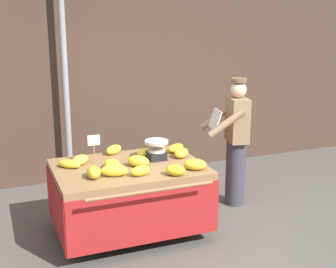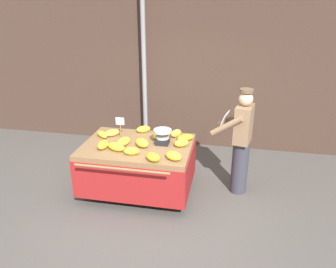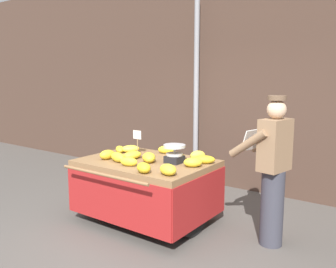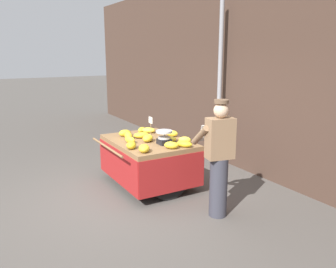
# 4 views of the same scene
# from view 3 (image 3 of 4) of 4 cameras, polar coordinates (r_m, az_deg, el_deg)

# --- Properties ---
(ground_plane) EXTENTS (60.00, 60.00, 0.00)m
(ground_plane) POSITION_cam_3_polar(r_m,az_deg,el_deg) (4.26, -4.51, -17.59)
(ground_plane) COLOR #514C47
(back_wall) EXTENTS (16.00, 0.24, 3.97)m
(back_wall) POSITION_cam_3_polar(r_m,az_deg,el_deg) (6.19, 12.40, 9.54)
(back_wall) COLOR #473328
(back_wall) RESTS_ON ground
(street_pole) EXTENTS (0.09, 0.09, 3.36)m
(street_pole) POSITION_cam_3_polar(r_m,az_deg,el_deg) (6.25, 4.55, 6.89)
(street_pole) COLOR gray
(street_pole) RESTS_ON ground
(banana_cart) EXTENTS (1.69, 1.41, 0.84)m
(banana_cart) POSITION_cam_3_polar(r_m,az_deg,el_deg) (4.71, -3.50, -6.78)
(banana_cart) COLOR olive
(banana_cart) RESTS_ON ground
(weighing_scale) EXTENTS (0.28, 0.28, 0.24)m
(weighing_scale) POSITION_cam_3_polar(r_m,az_deg,el_deg) (4.49, 1.03, -3.19)
(weighing_scale) COLOR black
(weighing_scale) RESTS_ON banana_cart
(price_sign) EXTENTS (0.14, 0.01, 0.34)m
(price_sign) POSITION_cam_3_polar(r_m,az_deg,el_deg) (4.99, -4.97, -0.49)
(price_sign) COLOR #997A51
(price_sign) RESTS_ON banana_cart
(banana_bunch_0) EXTENTS (0.26, 0.24, 0.12)m
(banana_bunch_0) POSITION_cam_3_polar(r_m,az_deg,el_deg) (4.04, -3.93, -5.44)
(banana_bunch_0) COLOR gold
(banana_bunch_0) RESTS_ON banana_cart
(banana_bunch_1) EXTENTS (0.17, 0.24, 0.13)m
(banana_bunch_1) POSITION_cam_3_polar(r_m,az_deg,el_deg) (4.77, -9.74, -3.29)
(banana_bunch_1) COLOR gold
(banana_bunch_1) RESTS_ON banana_cart
(banana_bunch_2) EXTENTS (0.25, 0.17, 0.11)m
(banana_bunch_2) POSITION_cam_3_polar(r_m,az_deg,el_deg) (4.37, -6.34, -4.45)
(banana_bunch_2) COLOR yellow
(banana_bunch_2) RESTS_ON banana_cart
(banana_bunch_3) EXTENTS (0.21, 0.30, 0.10)m
(banana_bunch_3) POSITION_cam_3_polar(r_m,az_deg,el_deg) (4.75, -5.75, -3.39)
(banana_bunch_3) COLOR yellow
(banana_bunch_3) RESTS_ON banana_cart
(banana_bunch_4) EXTENTS (0.30, 0.30, 0.13)m
(banana_bunch_4) POSITION_cam_3_polar(r_m,az_deg,el_deg) (4.54, -3.09, -3.79)
(banana_bunch_4) COLOR yellow
(banana_bunch_4) RESTS_ON banana_cart
(banana_bunch_5) EXTENTS (0.29, 0.30, 0.11)m
(banana_bunch_5) POSITION_cam_3_polar(r_m,az_deg,el_deg) (5.16, -6.06, -2.39)
(banana_bunch_5) COLOR yellow
(banana_bunch_5) RESTS_ON banana_cart
(banana_bunch_6) EXTENTS (0.32, 0.22, 0.12)m
(banana_bunch_6) POSITION_cam_3_polar(r_m,az_deg,el_deg) (4.60, -8.08, -3.70)
(banana_bunch_6) COLOR yellow
(banana_bunch_6) RESTS_ON banana_cart
(banana_bunch_7) EXTENTS (0.26, 0.26, 0.09)m
(banana_bunch_7) POSITION_cam_3_polar(r_m,az_deg,el_deg) (4.70, 1.30, -3.54)
(banana_bunch_7) COLOR yellow
(banana_bunch_7) RESTS_ON banana_cart
(banana_bunch_8) EXTENTS (0.28, 0.28, 0.09)m
(banana_bunch_8) POSITION_cam_3_polar(r_m,az_deg,el_deg) (5.19, -7.77, -2.43)
(banana_bunch_8) COLOR yellow
(banana_bunch_8) RESTS_ON banana_cart
(banana_bunch_9) EXTENTS (0.28, 0.27, 0.11)m
(banana_bunch_9) POSITION_cam_3_polar(r_m,az_deg,el_deg) (4.31, 4.04, -4.56)
(banana_bunch_9) COLOR yellow
(banana_bunch_9) RESTS_ON banana_cart
(banana_bunch_10) EXTENTS (0.21, 0.24, 0.12)m
(banana_bunch_10) POSITION_cam_3_polar(r_m,az_deg,el_deg) (4.67, 4.80, -3.45)
(banana_bunch_10) COLOR yellow
(banana_bunch_10) RESTS_ON banana_cart
(banana_bunch_11) EXTENTS (0.30, 0.27, 0.12)m
(banana_bunch_11) POSITION_cam_3_polar(r_m,az_deg,el_deg) (3.95, 0.01, -5.73)
(banana_bunch_11) COLOR yellow
(banana_bunch_11) RESTS_ON banana_cart
(banana_bunch_12) EXTENTS (0.31, 0.27, 0.10)m
(banana_bunch_12) POSITION_cam_3_polar(r_m,az_deg,el_deg) (4.49, 5.87, -4.11)
(banana_bunch_12) COLOR gold
(banana_bunch_12) RESTS_ON banana_cart
(banana_bunch_13) EXTENTS (0.27, 0.23, 0.11)m
(banana_bunch_13) POSITION_cam_3_polar(r_m,az_deg,el_deg) (5.06, -0.26, -2.53)
(banana_bunch_13) COLOR yellow
(banana_bunch_13) RESTS_ON banana_cart
(vendor_person) EXTENTS (0.65, 0.60, 1.71)m
(vendor_person) POSITION_cam_3_polar(r_m,az_deg,el_deg) (4.18, 16.46, -5.65)
(vendor_person) COLOR #383842
(vendor_person) RESTS_ON ground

